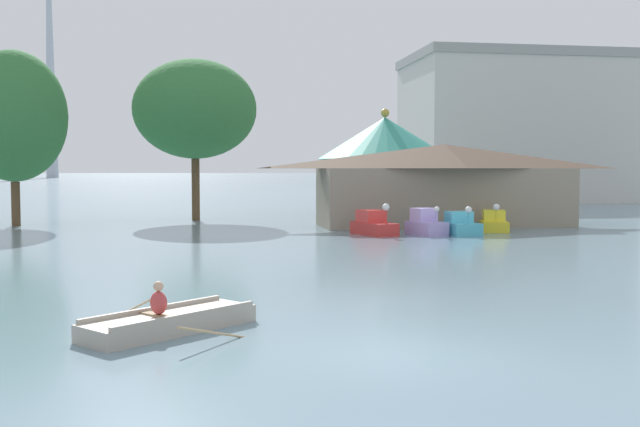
# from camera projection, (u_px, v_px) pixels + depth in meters

# --- Properties ---
(ground_plane) EXTENTS (2000.00, 2000.00, 0.00)m
(ground_plane) POSITION_uv_depth(u_px,v_px,m) (402.00, 354.00, 14.13)
(ground_plane) COLOR slate
(rowboat_with_rower) EXTENTS (3.90, 3.73, 1.24)m
(rowboat_with_rower) POSITION_uv_depth(u_px,v_px,m) (170.00, 322.00, 16.10)
(rowboat_with_rower) COLOR #ADA393
(rowboat_with_rower) RESTS_ON ground
(pedal_boat_red) EXTENTS (2.26, 3.27, 1.78)m
(pedal_boat_red) POSITION_uv_depth(u_px,v_px,m) (373.00, 225.00, 40.38)
(pedal_boat_red) COLOR red
(pedal_boat_red) RESTS_ON ground
(pedal_boat_lavender) EXTENTS (2.04, 2.57, 1.62)m
(pedal_boat_lavender) POSITION_uv_depth(u_px,v_px,m) (426.00, 224.00, 40.15)
(pedal_boat_lavender) COLOR #B299D8
(pedal_boat_lavender) RESTS_ON ground
(pedal_boat_cyan) EXTENTS (1.76, 2.43, 1.62)m
(pedal_boat_cyan) POSITION_uv_depth(u_px,v_px,m) (461.00, 225.00, 40.29)
(pedal_boat_cyan) COLOR #4CB7CC
(pedal_boat_cyan) RESTS_ON ground
(pedal_boat_yellow) EXTENTS (2.14, 2.91, 1.66)m
(pedal_boat_yellow) POSITION_uv_depth(u_px,v_px,m) (494.00, 223.00, 42.69)
(pedal_boat_yellow) COLOR yellow
(pedal_boat_yellow) RESTS_ON ground
(boathouse) EXTENTS (17.01, 6.07, 5.21)m
(boathouse) POSITION_uv_depth(u_px,v_px,m) (444.00, 183.00, 46.65)
(boathouse) COLOR gray
(boathouse) RESTS_ON ground
(green_roof_pavilion) EXTENTS (11.02, 11.02, 8.58)m
(green_roof_pavilion) POSITION_uv_depth(u_px,v_px,m) (385.00, 160.00, 59.67)
(green_roof_pavilion) COLOR brown
(green_roof_pavilion) RESTS_ON ground
(shoreline_tree_tall_left) EXTENTS (6.61, 6.61, 11.18)m
(shoreline_tree_tall_left) POSITION_uv_depth(u_px,v_px,m) (14.00, 116.00, 46.41)
(shoreline_tree_tall_left) COLOR brown
(shoreline_tree_tall_left) RESTS_ON ground
(shoreline_tree_mid) EXTENTS (8.71, 8.71, 11.39)m
(shoreline_tree_mid) POSITION_uv_depth(u_px,v_px,m) (195.00, 109.00, 51.64)
(shoreline_tree_mid) COLOR brown
(shoreline_tree_mid) RESTS_ON ground
(background_building_block) EXTENTS (23.64, 14.81, 16.61)m
(background_building_block) POSITION_uv_depth(u_px,v_px,m) (512.00, 129.00, 83.58)
(background_building_block) COLOR beige
(background_building_block) RESTS_ON ground
(distant_broadcast_tower) EXTENTS (8.26, 8.26, 190.65)m
(distant_broadcast_tower) POSITION_uv_depth(u_px,v_px,m) (49.00, 14.00, 354.57)
(distant_broadcast_tower) COLOR #B7BCC6
(distant_broadcast_tower) RESTS_ON ground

